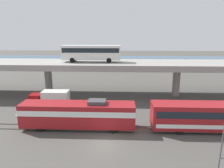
# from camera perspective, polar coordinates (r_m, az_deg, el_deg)

# --- Properties ---
(ground_plane) EXTENTS (260.00, 260.00, 0.00)m
(ground_plane) POSITION_cam_1_polar(r_m,az_deg,el_deg) (25.81, -2.12, -16.29)
(ground_plane) COLOR #4C4944
(rail_strip_near) EXTENTS (110.00, 0.12, 0.12)m
(rail_strip_near) POSITION_cam_1_polar(r_m,az_deg,el_deg) (28.61, -1.61, -12.89)
(rail_strip_near) COLOR #59544C
(rail_strip_near) RESTS_ON ground_plane
(rail_strip_far) EXTENTS (110.00, 0.12, 0.12)m
(rail_strip_far) POSITION_cam_1_polar(r_m,az_deg,el_deg) (29.97, -1.40, -11.57)
(rail_strip_far) COLOR #59544C
(rail_strip_far) RESTS_ON ground_plane
(train_locomotive) EXTENTS (16.79, 3.04, 4.18)m
(train_locomotive) POSITION_cam_1_polar(r_m,az_deg,el_deg) (29.10, -11.02, -8.07)
(train_locomotive) COLOR maroon
(train_locomotive) RESTS_ON ground_plane
(highway_overpass) EXTENTS (96.00, 10.01, 7.13)m
(highway_overpass) POSITION_cam_1_polar(r_m,az_deg,el_deg) (42.73, -0.11, 5.19)
(highway_overpass) COLOR gray
(highway_overpass) RESTS_ON ground_plane
(transit_bus_on_overpass) EXTENTS (12.00, 2.68, 3.40)m
(transit_bus_on_overpass) POSITION_cam_1_polar(r_m,az_deg,el_deg) (42.61, -5.87, 8.90)
(transit_bus_on_overpass) COLOR silver
(transit_bus_on_overpass) RESTS_ON highway_overpass
(service_truck_west) EXTENTS (6.80, 2.46, 3.04)m
(service_truck_west) POSITION_cam_1_polar(r_m,az_deg,el_deg) (38.16, -16.69, -3.88)
(service_truck_west) COLOR maroon
(service_truck_west) RESTS_ON ground_plane
(pier_parking_lot) EXTENTS (66.75, 13.25, 1.60)m
(pier_parking_lot) POSITION_cam_1_polar(r_m,az_deg,el_deg) (78.16, 1.01, 5.17)
(pier_parking_lot) COLOR gray
(pier_parking_lot) RESTS_ON ground_plane
(parked_car_0) EXTENTS (4.35, 1.93, 1.50)m
(parked_car_0) POSITION_cam_1_polar(r_m,az_deg,el_deg) (79.59, -8.89, 6.31)
(parked_car_0) COLOR #515459
(parked_car_0) RESTS_ON pier_parking_lot
(parked_car_1) EXTENTS (4.57, 1.95, 1.50)m
(parked_car_1) POSITION_cam_1_polar(r_m,az_deg,el_deg) (84.46, 20.22, 6.06)
(parked_car_1) COLOR black
(parked_car_1) RESTS_ON pier_parking_lot
(parked_car_2) EXTENTS (4.33, 1.94, 1.50)m
(parked_car_2) POSITION_cam_1_polar(r_m,az_deg,el_deg) (77.48, -10.52, 6.03)
(parked_car_2) COLOR black
(parked_car_2) RESTS_ON pier_parking_lot
(parked_car_3) EXTENTS (4.60, 1.89, 1.50)m
(parked_car_3) POSITION_cam_1_polar(r_m,az_deg,el_deg) (81.08, -14.08, 6.20)
(parked_car_3) COLOR #9E998C
(parked_car_3) RESTS_ON pier_parking_lot
(parked_car_4) EXTENTS (4.25, 1.82, 1.50)m
(parked_car_4) POSITION_cam_1_polar(r_m,az_deg,el_deg) (77.29, 15.39, 5.74)
(parked_car_4) COLOR #515459
(parked_car_4) RESTS_ON pier_parking_lot
(parked_car_5) EXTENTS (4.09, 1.87, 1.50)m
(parked_car_5) POSITION_cam_1_polar(r_m,az_deg,el_deg) (78.58, 7.99, 6.25)
(parked_car_5) COLOR maroon
(parked_car_5) RESTS_ON pier_parking_lot
(parked_car_6) EXTENTS (4.49, 1.94, 1.50)m
(parked_car_6) POSITION_cam_1_polar(r_m,az_deg,el_deg) (82.72, -9.86, 6.57)
(parked_car_6) COLOR #515459
(parked_car_6) RESTS_ON pier_parking_lot
(harbor_water) EXTENTS (140.00, 36.00, 0.01)m
(harbor_water) POSITION_cam_1_polar(r_m,az_deg,el_deg) (101.03, 1.33, 6.78)
(harbor_water) COLOR #2D5170
(harbor_water) RESTS_ON ground_plane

